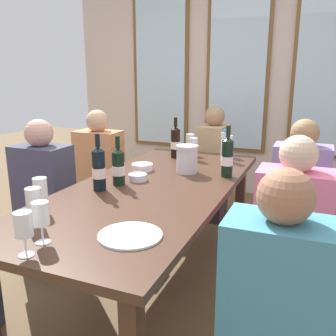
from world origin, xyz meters
TOP-DOWN VIEW (x-y plane):
  - ground_plane at (0.00, 0.00)m, footprint 12.00×12.00m
  - back_wall_with_windows at (0.00, 2.36)m, footprint 4.11×0.10m
  - dining_table at (0.00, 0.00)m, footprint 0.91×2.11m
  - white_plate_0 at (0.22, -0.69)m, footprint 0.27×0.27m
  - metal_pitcher at (0.09, 0.37)m, footprint 0.16×0.16m
  - wine_bottle_0 at (0.37, 0.37)m, footprint 0.08×0.08m
  - wine_bottle_1 at (-0.25, -0.20)m, footprint 0.08×0.08m
  - wine_bottle_2 at (-0.20, -0.06)m, footprint 0.08×0.08m
  - wine_bottle_3 at (-0.15, 0.77)m, footprint 0.08×0.08m
  - tasting_bowl_0 at (-0.22, 0.30)m, footprint 0.15×0.15m
  - tasting_bowl_1 at (-0.13, 0.06)m, footprint 0.12×0.12m
  - water_bottle at (0.24, 0.84)m, footprint 0.06×0.06m
  - wine_glass_0 at (-0.32, -0.61)m, footprint 0.07×0.07m
  - wine_glass_1 at (-0.08, -0.88)m, footprint 0.07×0.07m
  - wine_glass_2 at (-0.24, -0.75)m, footprint 0.07×0.07m
  - wine_glass_3 at (0.24, 0.97)m, footprint 0.07×0.07m
  - wine_glass_4 at (0.01, 0.76)m, footprint 0.07×0.07m
  - wine_glass_5 at (-0.07, -0.99)m, footprint 0.07×0.07m
  - wine_glass_6 at (-0.08, 0.93)m, footprint 0.07×0.07m
  - seated_person_0 at (-0.83, 0.68)m, footprint 0.38×0.24m
  - seated_person_1 at (0.83, 0.67)m, footprint 0.38×0.24m
  - seated_person_2 at (-0.83, -0.02)m, footprint 0.38×0.24m
  - seated_person_3 at (0.83, -0.05)m, footprint 0.38×0.24m
  - seated_person_5 at (0.83, -0.75)m, footprint 0.38×0.24m
  - seated_person_6 at (0.00, 1.40)m, footprint 0.24×0.38m

SIDE VIEW (x-z plane):
  - ground_plane at x=0.00m, z-range 0.00..0.00m
  - seated_person_0 at x=-0.83m, z-range -0.03..1.08m
  - seated_person_1 at x=0.83m, z-range -0.03..1.08m
  - seated_person_2 at x=-0.83m, z-range -0.03..1.08m
  - seated_person_3 at x=0.83m, z-range -0.03..1.08m
  - seated_person_5 at x=0.83m, z-range -0.03..1.08m
  - seated_person_6 at x=0.00m, z-range -0.03..1.08m
  - dining_table at x=0.00m, z-range 0.29..1.03m
  - white_plate_0 at x=0.22m, z-range 0.74..0.75m
  - tasting_bowl_1 at x=-0.13m, z-range 0.74..0.78m
  - tasting_bowl_0 at x=-0.22m, z-range 0.74..0.79m
  - metal_pitcher at x=0.09m, z-range 0.74..0.93m
  - water_bottle at x=0.24m, z-range 0.73..0.97m
  - wine_bottle_2 at x=-0.20m, z-range 0.70..1.01m
  - wine_glass_2 at x=-0.24m, z-range 0.77..0.94m
  - wine_glass_0 at x=-0.32m, z-range 0.77..0.94m
  - wine_glass_6 at x=-0.08m, z-range 0.77..0.94m
  - wine_glass_4 at x=0.01m, z-range 0.77..0.94m
  - wine_glass_1 at x=-0.08m, z-range 0.77..0.95m
  - wine_glass_3 at x=0.24m, z-range 0.77..0.95m
  - wine_glass_5 at x=-0.07m, z-range 0.77..0.95m
  - wine_bottle_3 at x=-0.15m, z-range 0.70..1.03m
  - wine_bottle_1 at x=-0.25m, z-range 0.70..1.04m
  - wine_bottle_0 at x=0.37m, z-range 0.70..1.04m
  - back_wall_with_windows at x=0.00m, z-range 0.00..2.90m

